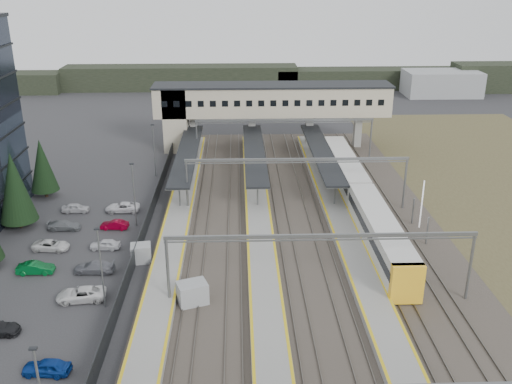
{
  "coord_description": "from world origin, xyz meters",
  "views": [
    {
      "loc": [
        4.55,
        -54.02,
        29.43
      ],
      "look_at": [
        6.69,
        10.61,
        4.0
      ],
      "focal_mm": 40.0,
      "sensor_mm": 36.0,
      "label": 1
    }
  ],
  "objects_px": {
    "train": "(360,199)",
    "billboard": "(422,205)",
    "relay_cabin_near": "(192,294)",
    "footbridge": "(256,103)",
    "relay_cabin_far": "(141,253)"
  },
  "relations": [
    {
      "from": "billboard",
      "to": "train",
      "type": "bearing_deg",
      "value": 133.87
    },
    {
      "from": "train",
      "to": "billboard",
      "type": "bearing_deg",
      "value": -46.13
    },
    {
      "from": "footbridge",
      "to": "billboard",
      "type": "height_order",
      "value": "footbridge"
    },
    {
      "from": "train",
      "to": "relay_cabin_far",
      "type": "bearing_deg",
      "value": -156.02
    },
    {
      "from": "relay_cabin_near",
      "to": "train",
      "type": "xyz_separation_m",
      "value": [
        19.87,
        20.21,
        1.09
      ]
    },
    {
      "from": "footbridge",
      "to": "train",
      "type": "relative_size",
      "value": 0.94
    },
    {
      "from": "relay_cabin_far",
      "to": "train",
      "type": "distance_m",
      "value": 28.47
    },
    {
      "from": "relay_cabin_far",
      "to": "train",
      "type": "relative_size",
      "value": 0.05
    },
    {
      "from": "relay_cabin_near",
      "to": "billboard",
      "type": "height_order",
      "value": "billboard"
    },
    {
      "from": "relay_cabin_near",
      "to": "footbridge",
      "type": "xyz_separation_m",
      "value": [
        7.57,
        49.85,
        6.8
      ]
    },
    {
      "from": "relay_cabin_near",
      "to": "footbridge",
      "type": "height_order",
      "value": "footbridge"
    },
    {
      "from": "relay_cabin_near",
      "to": "train",
      "type": "bearing_deg",
      "value": 45.48
    },
    {
      "from": "train",
      "to": "billboard",
      "type": "distance_m",
      "value": 8.55
    },
    {
      "from": "relay_cabin_far",
      "to": "billboard",
      "type": "xyz_separation_m",
      "value": [
        31.8,
        5.51,
        2.9
      ]
    },
    {
      "from": "relay_cabin_far",
      "to": "footbridge",
      "type": "distance_m",
      "value": 43.97
    }
  ]
}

